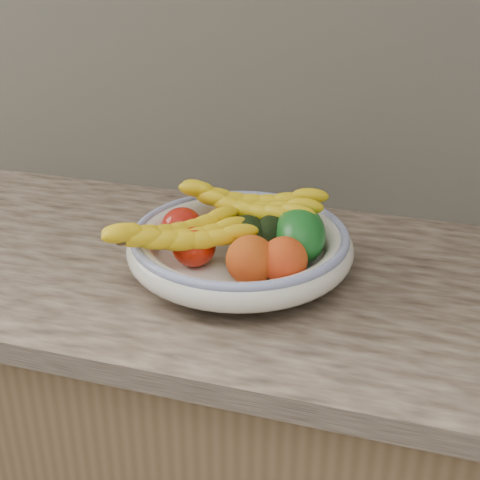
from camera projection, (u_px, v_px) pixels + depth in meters
name	position (u px, v px, depth m)	size (l,w,h in m)	color
kitchen_counter	(244.00, 448.00, 1.39)	(2.44, 0.66, 1.40)	brown
fruit_bowl	(240.00, 246.00, 1.15)	(0.39, 0.39, 0.08)	silver
clementine_back_left	(245.00, 216.00, 1.25)	(0.05, 0.05, 0.04)	#F06505
clementine_back_right	(277.00, 224.00, 1.22)	(0.05, 0.05, 0.05)	#FF6A05
clementine_back_mid	(249.00, 223.00, 1.22)	(0.05, 0.05, 0.04)	orange
tomato_left	(182.00, 226.00, 1.19)	(0.07, 0.07, 0.07)	#B1180F
tomato_near_left	(194.00, 247.00, 1.12)	(0.07, 0.07, 0.07)	red
avocado_center	(249.00, 237.00, 1.15)	(0.07, 0.10, 0.07)	black
avocado_right	(275.00, 235.00, 1.15)	(0.08, 0.11, 0.08)	black
green_mango	(299.00, 235.00, 1.13)	(0.09, 0.13, 0.09)	#10581A
peach_front	(251.00, 260.00, 1.07)	(0.08, 0.08, 0.08)	orange
peach_right	(284.00, 260.00, 1.06)	(0.08, 0.08, 0.08)	orange
banana_bunch_back	(249.00, 208.00, 1.20)	(0.29, 0.11, 0.08)	yellow
banana_bunch_front	(179.00, 239.00, 1.10)	(0.27, 0.11, 0.07)	yellow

